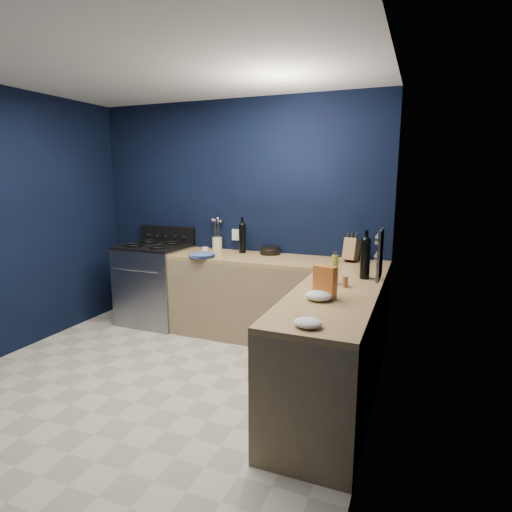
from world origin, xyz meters
The scene contains 27 objects.
floor centered at (0.00, 0.00, -0.01)m, with size 3.50×3.50×0.02m, color beige.
ceiling centered at (0.00, 0.00, 2.61)m, with size 3.50×3.50×0.02m, color silver.
wall_back centered at (0.00, 1.76, 1.30)m, with size 3.50×0.02×2.60m, color black.
wall_right centered at (1.76, 0.00, 1.30)m, with size 0.02×3.50×2.60m, color black.
cab_back centered at (0.60, 1.44, 0.43)m, with size 2.30×0.63×0.86m, color #8A7553.
top_back centered at (0.60, 1.44, 0.88)m, with size 2.30×0.63×0.04m, color brown.
cab_right centered at (1.44, 0.29, 0.43)m, with size 0.63×1.67×0.86m, color #8A7553.
top_right centered at (1.44, 0.29, 0.88)m, with size 0.63×1.67×0.04m, color brown.
gas_range centered at (-0.93, 1.42, 0.46)m, with size 0.76×0.66×0.92m, color gray.
oven_door centered at (-0.93, 1.10, 0.45)m, with size 0.59×0.02×0.42m, color black.
cooktop centered at (-0.93, 1.42, 0.94)m, with size 0.76×0.66×0.03m, color black.
backguard centered at (-0.93, 1.72, 1.04)m, with size 0.76×0.06×0.20m, color black.
spice_panel centered at (1.74, 0.55, 1.18)m, with size 0.02×0.28×0.38m, color gray.
wall_outlet centered at (0.00, 1.74, 1.08)m, with size 0.09×0.02×0.13m, color white.
plate_stack centered at (-0.16, 1.20, 0.92)m, with size 0.27×0.27×0.03m, color navy.
ramekin centered at (-0.34, 1.61, 0.92)m, with size 0.08×0.08×0.03m, color white.
utensil_crock centered at (-0.22, 1.69, 0.97)m, with size 0.12×0.12×0.14m, color beige.
wine_bottle_back centered at (0.14, 1.60, 1.06)m, with size 0.08×0.08×0.32m, color black.
lemon_basket centered at (0.46, 1.63, 0.94)m, with size 0.22×0.22×0.08m, color black.
knife_block centered at (1.36, 1.60, 1.01)m, with size 0.12×0.20×0.22m, color brown.
wine_bottle_right centered at (1.59, 0.89, 1.07)m, with size 0.08×0.08×0.33m, color black.
oil_bottle centered at (1.38, 0.63, 1.02)m, with size 0.05×0.05×0.23m, color #9CAD3C.
spice_jar_near centered at (1.31, 0.54, 0.95)m, with size 0.05×0.05×0.10m, color olive.
spice_jar_far centered at (1.48, 0.55, 0.94)m, with size 0.04×0.04×0.09m, color olive.
crouton_bag centered at (1.40, 0.20, 1.02)m, with size 0.16×0.07×0.23m, color #AA3F24.
towel_front centered at (1.37, 0.13, 0.93)m, with size 0.19×0.16×0.07m, color white.
towel_end centered at (1.44, -0.41, 0.93)m, with size 0.17×0.15×0.05m, color white.
Camera 1 is at (2.00, -2.63, 1.76)m, focal length 29.13 mm.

